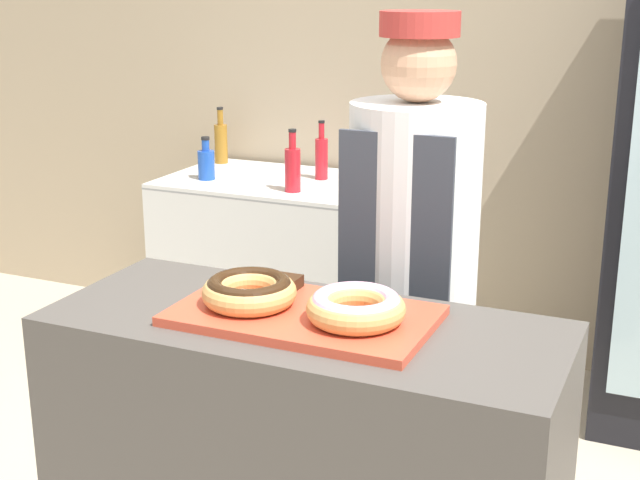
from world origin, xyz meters
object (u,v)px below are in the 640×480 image
at_px(donut_chocolate_glaze, 249,290).
at_px(serving_tray, 304,316).
at_px(bottle_amber, 221,142).
at_px(brownie_back_right, 366,294).
at_px(baker_person, 411,279).
at_px(donut_light_glaze, 356,306).
at_px(brownie_back_left, 286,283).
at_px(bottle_red, 293,168).
at_px(bottle_blue, 206,163).
at_px(chest_freezer, 277,266).
at_px(bottle_red_b, 321,157).

bearing_deg(donut_chocolate_glaze, serving_tray, 5.56).
distance_m(serving_tray, bottle_amber, 2.38).
relative_size(donut_chocolate_glaze, brownie_back_right, 3.38).
relative_size(serving_tray, baker_person, 0.38).
distance_m(donut_light_glaze, brownie_back_right, 0.15).
distance_m(brownie_back_left, bottle_red, 1.55).
height_order(bottle_red, bottle_blue, bottle_red).
relative_size(donut_chocolate_glaze, baker_person, 0.14).
xyz_separation_m(donut_light_glaze, brownie_back_right, (-0.03, 0.15, -0.02)).
bearing_deg(chest_freezer, brownie_back_right, -56.57).
bearing_deg(bottle_red_b, brownie_back_left, -69.24).
bearing_deg(bottle_red, serving_tray, -63.61).
xyz_separation_m(serving_tray, chest_freezer, (-0.94, 1.73, -0.52)).
distance_m(serving_tray, donut_chocolate_glaze, 0.15).
height_order(brownie_back_right, chest_freezer, brownie_back_right).
distance_m(bottle_red, bottle_blue, 0.47).
relative_size(donut_chocolate_glaze, bottle_amber, 0.86).
height_order(brownie_back_left, brownie_back_right, same).
bearing_deg(brownie_back_right, bottle_red, 121.92).
bearing_deg(bottle_blue, bottle_red_b, 24.23).
distance_m(donut_chocolate_glaze, brownie_back_left, 0.15).
distance_m(brownie_back_right, bottle_amber, 2.34).
xyz_separation_m(donut_chocolate_glaze, bottle_red, (-0.62, 1.56, -0.04)).
distance_m(donut_light_glaze, chest_freezer, 2.13).
height_order(serving_tray, donut_chocolate_glaze, donut_chocolate_glaze).
height_order(donut_chocolate_glaze, bottle_red_b, bottle_red_b).
relative_size(chest_freezer, bottle_red, 3.72).
bearing_deg(brownie_back_left, brownie_back_right, 0.00).
xyz_separation_m(donut_chocolate_glaze, brownie_back_left, (0.03, 0.15, -0.02)).
distance_m(serving_tray, bottle_red_b, 1.97).
distance_m(bottle_blue, bottle_red_b, 0.53).
bearing_deg(serving_tray, bottle_red, 116.39).
height_order(brownie_back_left, bottle_red, bottle_red).
bearing_deg(bottle_red_b, serving_tray, -67.57).
bearing_deg(bottle_blue, chest_freezer, 24.17).
distance_m(bottle_red, bottle_red_b, 0.28).
bearing_deg(bottle_amber, chest_freezer, -28.39).
bearing_deg(chest_freezer, bottle_red, -46.96).
bearing_deg(bottle_red_b, donut_chocolate_glaze, -71.68).
xyz_separation_m(donut_light_glaze, bottle_red, (-0.91, 1.56, -0.04)).
height_order(donut_chocolate_glaze, brownie_back_left, donut_chocolate_glaze).
xyz_separation_m(bottle_amber, bottle_red, (0.59, -0.42, -0.00)).
xyz_separation_m(donut_chocolate_glaze, bottle_blue, (-1.09, 1.62, -0.07)).
relative_size(bottle_red, bottle_red_b, 1.01).
distance_m(serving_tray, bottle_red, 1.72).
distance_m(donut_light_glaze, brownie_back_left, 0.30).
distance_m(bottle_amber, bottle_blue, 0.38).
height_order(brownie_back_left, bottle_red_b, bottle_red_b).
distance_m(brownie_back_right, baker_person, 0.46).
height_order(chest_freezer, bottle_red, bottle_red).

